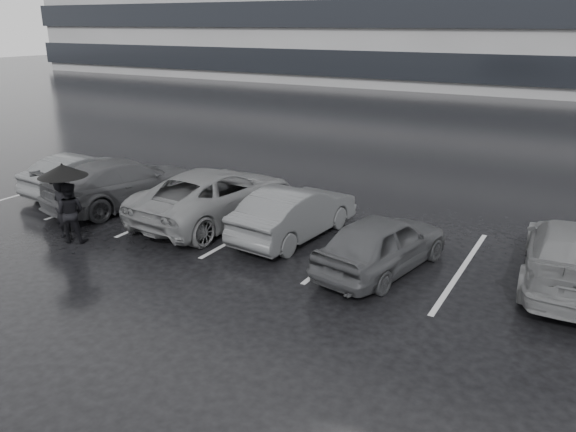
% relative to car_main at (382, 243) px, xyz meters
% --- Properties ---
extents(ground, '(160.00, 160.00, 0.00)m').
position_rel_car_main_xyz_m(ground, '(-1.79, -1.55, -0.66)').
color(ground, black).
rests_on(ground, ground).
extents(car_main, '(2.26, 4.10, 1.32)m').
position_rel_car_main_xyz_m(car_main, '(0.00, 0.00, 0.00)').
color(car_main, black).
rests_on(car_main, ground).
extents(car_west_a, '(1.79, 4.22, 1.35)m').
position_rel_car_main_xyz_m(car_west_a, '(-2.73, 0.86, 0.02)').
color(car_west_a, '#2D2E30').
rests_on(car_west_a, ground).
extents(car_west_b, '(2.75, 5.45, 1.48)m').
position_rel_car_main_xyz_m(car_west_b, '(-5.36, 0.95, 0.08)').
color(car_west_b, '#4A4A4D').
rests_on(car_west_b, ground).
extents(car_west_c, '(3.05, 5.29, 1.44)m').
position_rel_car_main_xyz_m(car_west_c, '(-8.57, 0.65, 0.06)').
color(car_west_c, black).
rests_on(car_west_c, ground).
extents(car_west_d, '(1.69, 3.98, 1.28)m').
position_rel_car_main_xyz_m(car_west_d, '(-10.80, 0.94, -0.02)').
color(car_west_d, '#2D2E30').
rests_on(car_west_d, ground).
extents(car_east, '(2.29, 4.92, 1.39)m').
position_rel_car_main_xyz_m(car_east, '(3.78, 1.34, 0.04)').
color(car_east, '#4A4A4D').
rests_on(car_east, ground).
extents(pedestrian_left, '(0.61, 0.43, 1.60)m').
position_rel_car_main_xyz_m(pedestrian_left, '(-7.85, -2.21, 0.14)').
color(pedestrian_left, black).
rests_on(pedestrian_left, ground).
extents(pedestrian_right, '(0.95, 0.88, 1.57)m').
position_rel_car_main_xyz_m(pedestrian_right, '(-7.53, -2.27, 0.13)').
color(pedestrian_right, black).
rests_on(pedestrian_right, ground).
extents(umbrella, '(1.21, 1.21, 2.05)m').
position_rel_car_main_xyz_m(umbrella, '(-7.62, -2.25, 1.21)').
color(umbrella, black).
rests_on(umbrella, ground).
extents(stall_stripes, '(19.72, 5.00, 0.00)m').
position_rel_car_main_xyz_m(stall_stripes, '(-2.59, 0.95, -0.66)').
color(stall_stripes, '#B4B4B7').
rests_on(stall_stripes, ground).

